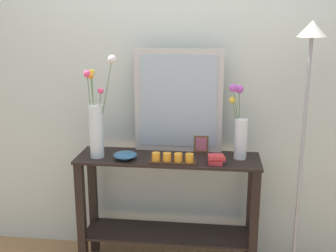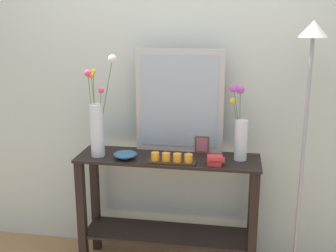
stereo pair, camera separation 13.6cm
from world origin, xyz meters
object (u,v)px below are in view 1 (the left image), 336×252
(picture_frame_small, at_px, (201,144))
(decorative_bowl, at_px, (125,155))
(tall_vase_left, at_px, (97,124))
(mirror_leaning, at_px, (178,101))
(candle_tray, at_px, (173,159))
(console_table, at_px, (168,201))
(floor_lamp, at_px, (305,112))
(vase_right, at_px, (240,131))
(book_stack, at_px, (216,159))

(picture_frame_small, bearing_deg, decorative_bowl, -157.29)
(tall_vase_left, bearing_deg, mirror_leaning, 20.78)
(candle_tray, bearing_deg, mirror_leaning, 87.57)
(console_table, relative_size, floor_lamp, 0.72)
(console_table, bearing_deg, candle_tray, -69.24)
(console_table, bearing_deg, decorative_bowl, -164.66)
(vase_right, xyz_separation_m, decorative_bowl, (-0.77, -0.11, -0.17))
(candle_tray, xyz_separation_m, picture_frame_small, (0.18, 0.25, 0.03))
(vase_right, relative_size, decorative_bowl, 3.16)
(tall_vase_left, distance_m, candle_tray, 0.57)
(mirror_leaning, xyz_separation_m, tall_vase_left, (-0.54, -0.20, -0.13))
(mirror_leaning, relative_size, decorative_bowl, 4.52)
(picture_frame_small, distance_m, decorative_bowl, 0.55)
(decorative_bowl, bearing_deg, console_table, 15.34)
(vase_right, relative_size, candle_tray, 1.60)
(decorative_bowl, bearing_deg, vase_right, 8.50)
(console_table, xyz_separation_m, book_stack, (0.33, -0.11, 0.36))
(decorative_bowl, bearing_deg, tall_vase_left, 172.93)
(console_table, distance_m, decorative_bowl, 0.46)
(picture_frame_small, bearing_deg, vase_right, -20.34)
(tall_vase_left, xyz_separation_m, book_stack, (0.81, -0.06, -0.20))
(candle_tray, relative_size, picture_frame_small, 2.61)
(vase_right, xyz_separation_m, book_stack, (-0.15, -0.15, -0.16))
(console_table, xyz_separation_m, vase_right, (0.48, 0.04, 0.52))
(book_stack, xyz_separation_m, floor_lamp, (0.56, 0.09, 0.31))
(candle_tray, bearing_deg, book_stack, 1.81)
(decorative_bowl, relative_size, floor_lamp, 0.09)
(tall_vase_left, relative_size, vase_right, 1.37)
(picture_frame_small, relative_size, floor_lamp, 0.07)
(mirror_leaning, bearing_deg, console_table, -110.42)
(decorative_bowl, height_order, floor_lamp, floor_lamp)
(candle_tray, height_order, decorative_bowl, candle_tray)
(mirror_leaning, xyz_separation_m, vase_right, (0.43, -0.11, -0.17))
(candle_tray, height_order, book_stack, candle_tray)
(tall_vase_left, relative_size, floor_lamp, 0.40)
(console_table, bearing_deg, tall_vase_left, -173.67)
(vase_right, height_order, candle_tray, vase_right)
(book_stack, bearing_deg, vase_right, 43.50)
(mirror_leaning, height_order, candle_tray, mirror_leaning)
(tall_vase_left, relative_size, candle_tray, 2.20)
(vase_right, xyz_separation_m, floor_lamp, (0.41, -0.05, 0.15))
(mirror_leaning, relative_size, floor_lamp, 0.41)
(picture_frame_small, distance_m, book_stack, 0.27)
(console_table, distance_m, floor_lamp, 1.12)
(floor_lamp, bearing_deg, mirror_leaning, 168.84)
(tall_vase_left, height_order, picture_frame_small, tall_vase_left)
(book_stack, bearing_deg, tall_vase_left, 176.10)
(mirror_leaning, xyz_separation_m, picture_frame_small, (0.17, -0.02, -0.30))
(tall_vase_left, distance_m, vase_right, 0.97)
(vase_right, xyz_separation_m, picture_frame_small, (-0.26, 0.10, -0.13))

